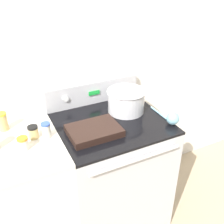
% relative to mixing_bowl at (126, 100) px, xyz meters
% --- Properties ---
extents(kitchen_wall, '(8.00, 0.05, 2.50)m').
position_rel_mixing_bowl_xyz_m(kitchen_wall, '(-0.17, 0.30, 0.22)').
color(kitchen_wall, silver).
rests_on(kitchen_wall, ground_plane).
extents(stove_range, '(0.76, 0.72, 0.94)m').
position_rel_mixing_bowl_xyz_m(stove_range, '(-0.17, -0.08, -0.56)').
color(stove_range, '#BCBCC1').
rests_on(stove_range, ground_plane).
extents(control_panel, '(0.76, 0.07, 0.18)m').
position_rel_mixing_bowl_xyz_m(control_panel, '(-0.17, 0.24, -0.01)').
color(control_panel, '#BCBCC1').
rests_on(control_panel, stove_range).
extents(side_counter, '(0.47, 0.69, 0.95)m').
position_rel_mixing_bowl_xyz_m(side_counter, '(-0.79, -0.08, -0.56)').
color(side_counter, silver).
rests_on(side_counter, ground_plane).
extents(mixing_bowl, '(0.29, 0.29, 0.17)m').
position_rel_mixing_bowl_xyz_m(mixing_bowl, '(0.00, 0.00, 0.00)').
color(mixing_bowl, silver).
rests_on(mixing_bowl, stove_range).
extents(casserole_dish, '(0.33, 0.24, 0.05)m').
position_rel_mixing_bowl_xyz_m(casserole_dish, '(-0.33, -0.18, -0.07)').
color(casserole_dish, black).
rests_on(casserole_dish, stove_range).
extents(ladle, '(0.09, 0.30, 0.09)m').
position_rel_mixing_bowl_xyz_m(ladle, '(0.20, -0.30, -0.05)').
color(ladle, '#7AB2C6').
rests_on(ladle, stove_range).
extents(spice_jar_blue_cap, '(0.06, 0.06, 0.10)m').
position_rel_mixing_bowl_xyz_m(spice_jar_blue_cap, '(-0.62, -0.09, -0.03)').
color(spice_jar_blue_cap, beige).
rests_on(spice_jar_blue_cap, side_counter).
extents(spice_jar_black_cap, '(0.06, 0.06, 0.08)m').
position_rel_mixing_bowl_xyz_m(spice_jar_black_cap, '(-0.70, -0.07, -0.04)').
color(spice_jar_black_cap, tan).
rests_on(spice_jar_black_cap, side_counter).
extents(spice_jar_orange_cap, '(0.06, 0.06, 0.08)m').
position_rel_mixing_bowl_xyz_m(spice_jar_orange_cap, '(-0.77, -0.16, -0.04)').
color(spice_jar_orange_cap, beige).
rests_on(spice_jar_orange_cap, side_counter).
extents(spice_jar_yellow_cap, '(0.06, 0.06, 0.12)m').
position_rel_mixing_bowl_xyz_m(spice_jar_yellow_cap, '(-0.85, 0.11, -0.02)').
color(spice_jar_yellow_cap, tan).
rests_on(spice_jar_yellow_cap, side_counter).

